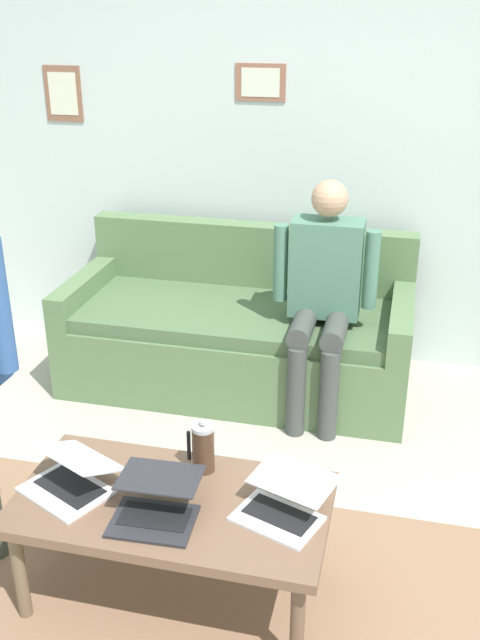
{
  "coord_description": "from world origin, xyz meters",
  "views": [
    {
      "loc": [
        -0.65,
        2.12,
        2.12
      ],
      "look_at": [
        0.04,
        -0.76,
        0.8
      ],
      "focal_mm": 40.76,
      "sensor_mm": 36.0,
      "label": 1
    }
  ],
  "objects_px": {
    "coffee_table": "(172,510)",
    "laptop_left": "(156,505)",
    "french_press": "(203,447)",
    "person_seated": "(323,288)",
    "couch": "(239,333)",
    "laptop_right": "(283,504)",
    "laptop_center": "(71,479)"
  },
  "relations": [
    {
      "from": "laptop_left",
      "to": "laptop_right",
      "type": "distance_m",
      "value": 0.45
    },
    {
      "from": "laptop_right",
      "to": "laptop_center",
      "type": "bearing_deg",
      "value": 2.91
    },
    {
      "from": "laptop_center",
      "to": "laptop_left",
      "type": "bearing_deg",
      "value": 168.35
    },
    {
      "from": "laptop_center",
      "to": "couch",
      "type": "bearing_deg",
      "value": -97.16
    },
    {
      "from": "coffee_table",
      "to": "laptop_left",
      "type": "xyz_separation_m",
      "value": [
        0.02,
        0.1,
        0.09
      ]
    },
    {
      "from": "coffee_table",
      "to": "person_seated",
      "type": "distance_m",
      "value": 1.58
    },
    {
      "from": "laptop_center",
      "to": "french_press",
      "type": "relative_size",
      "value": 1.79
    },
    {
      "from": "couch",
      "to": "french_press",
      "type": "bearing_deg",
      "value": 98.4
    },
    {
      "from": "laptop_left",
      "to": "laptop_center",
      "type": "height_order",
      "value": "laptop_center"
    },
    {
      "from": "couch",
      "to": "coffee_table",
      "type": "xyz_separation_m",
      "value": [
        -0.16,
        1.73,
        0.09
      ]
    },
    {
      "from": "laptop_left",
      "to": "laptop_center",
      "type": "relative_size",
      "value": 0.82
    },
    {
      "from": "french_press",
      "to": "person_seated",
      "type": "xyz_separation_m",
      "value": [
        -0.28,
        -1.3,
        0.19
      ]
    },
    {
      "from": "person_seated",
      "to": "couch",
      "type": "bearing_deg",
      "value": -23.94
    },
    {
      "from": "couch",
      "to": "person_seated",
      "type": "distance_m",
      "value": 0.7
    },
    {
      "from": "laptop_left",
      "to": "person_seated",
      "type": "xyz_separation_m",
      "value": [
        -0.37,
        -1.6,
        0.24
      ]
    },
    {
      "from": "couch",
      "to": "laptop_center",
      "type": "bearing_deg",
      "value": 82.84
    },
    {
      "from": "laptop_left",
      "to": "french_press",
      "type": "height_order",
      "value": "french_press"
    },
    {
      "from": "french_press",
      "to": "person_seated",
      "type": "relative_size",
      "value": 0.18
    },
    {
      "from": "couch",
      "to": "laptop_center",
      "type": "distance_m",
      "value": 1.78
    },
    {
      "from": "coffee_table",
      "to": "laptop_left",
      "type": "bearing_deg",
      "value": 76.29
    },
    {
      "from": "laptop_left",
      "to": "person_seated",
      "type": "relative_size",
      "value": 0.26
    },
    {
      "from": "coffee_table",
      "to": "laptop_center",
      "type": "bearing_deg",
      "value": 4.06
    },
    {
      "from": "laptop_left",
      "to": "laptop_right",
      "type": "height_order",
      "value": "laptop_left"
    },
    {
      "from": "laptop_center",
      "to": "french_press",
      "type": "xyz_separation_m",
      "value": [
        -0.45,
        -0.23,
        0.06
      ]
    },
    {
      "from": "couch",
      "to": "laptop_right",
      "type": "height_order",
      "value": "couch"
    },
    {
      "from": "couch",
      "to": "laptop_left",
      "type": "bearing_deg",
      "value": 94.32
    },
    {
      "from": "laptop_left",
      "to": "couch",
      "type": "bearing_deg",
      "value": -85.68
    },
    {
      "from": "person_seated",
      "to": "laptop_center",
      "type": "bearing_deg",
      "value": 64.48
    },
    {
      "from": "coffee_table",
      "to": "person_seated",
      "type": "relative_size",
      "value": 0.9
    },
    {
      "from": "laptop_right",
      "to": "person_seated",
      "type": "bearing_deg",
      "value": -87.61
    },
    {
      "from": "laptop_left",
      "to": "french_press",
      "type": "relative_size",
      "value": 1.46
    },
    {
      "from": "couch",
      "to": "laptop_right",
      "type": "xyz_separation_m",
      "value": [
        -0.57,
        1.72,
        0.18
      ]
    }
  ]
}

